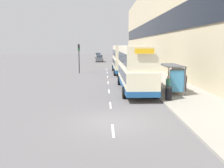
{
  "coord_description": "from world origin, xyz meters",
  "views": [
    {
      "loc": [
        -0.43,
        -13.81,
        4.38
      ],
      "look_at": [
        0.48,
        16.18,
        -0.31
      ],
      "focal_mm": 40.0,
      "sensor_mm": 36.0,
      "label": 1
    }
  ],
  "objects_px": {
    "pedestrian_at_shelter": "(155,77)",
    "pedestrian_3": "(156,76)",
    "bus_shelter": "(174,73)",
    "pedestrian_2": "(168,87)",
    "double_decker_bus_ahead": "(122,59)",
    "litter_bin": "(169,93)",
    "double_decker_bus_near": "(135,67)",
    "traffic_light_far_kerb": "(79,53)",
    "car_2": "(98,56)",
    "pedestrian_1": "(185,82)",
    "pedestrian_4": "(171,76)",
    "car_0": "(100,58)",
    "car_1": "(116,58)"
  },
  "relations": [
    {
      "from": "pedestrian_at_shelter",
      "to": "pedestrian_3",
      "type": "height_order",
      "value": "pedestrian_at_shelter"
    },
    {
      "from": "bus_shelter",
      "to": "pedestrian_2",
      "type": "distance_m",
      "value": 2.96
    },
    {
      "from": "double_decker_bus_ahead",
      "to": "litter_bin",
      "type": "relative_size",
      "value": 10.38
    },
    {
      "from": "double_decker_bus_near",
      "to": "traffic_light_far_kerb",
      "type": "xyz_separation_m",
      "value": [
        -6.88,
        15.63,
        0.8
      ]
    },
    {
      "from": "litter_bin",
      "to": "car_2",
      "type": "bearing_deg",
      "value": 96.2
    },
    {
      "from": "bus_shelter",
      "to": "traffic_light_far_kerb",
      "type": "height_order",
      "value": "traffic_light_far_kerb"
    },
    {
      "from": "double_decker_bus_near",
      "to": "pedestrian_1",
      "type": "xyz_separation_m",
      "value": [
        4.55,
        -1.02,
        -1.31
      ]
    },
    {
      "from": "double_decker_bus_near",
      "to": "pedestrian_4",
      "type": "height_order",
      "value": "double_decker_bus_near"
    },
    {
      "from": "pedestrian_3",
      "to": "pedestrian_4",
      "type": "xyz_separation_m",
      "value": [
        1.55,
        -0.54,
        0.1
      ]
    },
    {
      "from": "double_decker_bus_near",
      "to": "car_0",
      "type": "relative_size",
      "value": 2.89
    },
    {
      "from": "bus_shelter",
      "to": "car_1",
      "type": "relative_size",
      "value": 1.07
    },
    {
      "from": "double_decker_bus_near",
      "to": "double_decker_bus_ahead",
      "type": "distance_m",
      "value": 15.48
    },
    {
      "from": "double_decker_bus_ahead",
      "to": "pedestrian_at_shelter",
      "type": "distance_m",
      "value": 13.2
    },
    {
      "from": "pedestrian_3",
      "to": "litter_bin",
      "type": "relative_size",
      "value": 1.55
    },
    {
      "from": "car_2",
      "to": "pedestrian_4",
      "type": "distance_m",
      "value": 58.07
    },
    {
      "from": "double_decker_bus_ahead",
      "to": "car_2",
      "type": "bearing_deg",
      "value": 96.15
    },
    {
      "from": "pedestrian_3",
      "to": "pedestrian_at_shelter",
      "type": "bearing_deg",
      "value": -106.33
    },
    {
      "from": "pedestrian_3",
      "to": "double_decker_bus_near",
      "type": "bearing_deg",
      "value": -127.19
    },
    {
      "from": "pedestrian_1",
      "to": "pedestrian_4",
      "type": "bearing_deg",
      "value": 91.92
    },
    {
      "from": "bus_shelter",
      "to": "litter_bin",
      "type": "xyz_separation_m",
      "value": [
        -1.22,
        -3.15,
        -1.21
      ]
    },
    {
      "from": "double_decker_bus_ahead",
      "to": "car_1",
      "type": "bearing_deg",
      "value": 88.93
    },
    {
      "from": "pedestrian_2",
      "to": "double_decker_bus_near",
      "type": "bearing_deg",
      "value": 117.24
    },
    {
      "from": "pedestrian_3",
      "to": "double_decker_bus_ahead",
      "type": "bearing_deg",
      "value": 104.4
    },
    {
      "from": "pedestrian_at_shelter",
      "to": "traffic_light_far_kerb",
      "type": "bearing_deg",
      "value": 125.84
    },
    {
      "from": "traffic_light_far_kerb",
      "to": "pedestrian_1",
      "type": "bearing_deg",
      "value": -55.56
    },
    {
      "from": "double_decker_bus_ahead",
      "to": "pedestrian_4",
      "type": "xyz_separation_m",
      "value": [
        4.56,
        -12.27,
        -1.22
      ]
    },
    {
      "from": "car_1",
      "to": "car_2",
      "type": "relative_size",
      "value": 1.01
    },
    {
      "from": "double_decker_bus_near",
      "to": "traffic_light_far_kerb",
      "type": "bearing_deg",
      "value": 113.74
    },
    {
      "from": "pedestrian_1",
      "to": "pedestrian_2",
      "type": "xyz_separation_m",
      "value": [
        -2.39,
        -3.16,
        0.09
      ]
    },
    {
      "from": "pedestrian_3",
      "to": "pedestrian_2",
      "type": "bearing_deg",
      "value": -95.01
    },
    {
      "from": "double_decker_bus_ahead",
      "to": "traffic_light_far_kerb",
      "type": "height_order",
      "value": "traffic_light_far_kerb"
    },
    {
      "from": "pedestrian_at_shelter",
      "to": "pedestrian_4",
      "type": "distance_m",
      "value": 1.98
    },
    {
      "from": "double_decker_bus_near",
      "to": "car_2",
      "type": "xyz_separation_m",
      "value": [
        -5.01,
        60.51,
        -1.39
      ]
    },
    {
      "from": "pedestrian_at_shelter",
      "to": "pedestrian_3",
      "type": "xyz_separation_m",
      "value": [
        0.33,
        1.14,
        -0.01
      ]
    },
    {
      "from": "bus_shelter",
      "to": "pedestrian_2",
      "type": "bearing_deg",
      "value": -113.58
    },
    {
      "from": "car_2",
      "to": "pedestrian_2",
      "type": "distance_m",
      "value": 65.1
    },
    {
      "from": "double_decker_bus_near",
      "to": "car_2",
      "type": "bearing_deg",
      "value": 94.73
    },
    {
      "from": "bus_shelter",
      "to": "pedestrian_1",
      "type": "distance_m",
      "value": 1.63
    },
    {
      "from": "pedestrian_at_shelter",
      "to": "pedestrian_4",
      "type": "height_order",
      "value": "pedestrian_4"
    },
    {
      "from": "traffic_light_far_kerb",
      "to": "car_2",
      "type": "bearing_deg",
      "value": 87.62
    },
    {
      "from": "double_decker_bus_ahead",
      "to": "traffic_light_far_kerb",
      "type": "xyz_separation_m",
      "value": [
        -6.72,
        0.15,
        0.8
      ]
    },
    {
      "from": "double_decker_bus_ahead",
      "to": "car_1",
      "type": "relative_size",
      "value": 2.78
    },
    {
      "from": "pedestrian_1",
      "to": "litter_bin",
      "type": "bearing_deg",
      "value": -123.75
    },
    {
      "from": "car_0",
      "to": "litter_bin",
      "type": "relative_size",
      "value": 3.66
    },
    {
      "from": "double_decker_bus_ahead",
      "to": "car_0",
      "type": "xyz_separation_m",
      "value": [
        -4.03,
        26.88,
        -1.4
      ]
    },
    {
      "from": "car_0",
      "to": "pedestrian_4",
      "type": "distance_m",
      "value": 40.07
    },
    {
      "from": "car_0",
      "to": "litter_bin",
      "type": "bearing_deg",
      "value": 97.57
    },
    {
      "from": "car_2",
      "to": "pedestrian_1",
      "type": "height_order",
      "value": "car_2"
    },
    {
      "from": "car_0",
      "to": "pedestrian_3",
      "type": "distance_m",
      "value": 39.23
    },
    {
      "from": "car_2",
      "to": "pedestrian_3",
      "type": "distance_m",
      "value": 57.3
    }
  ]
}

